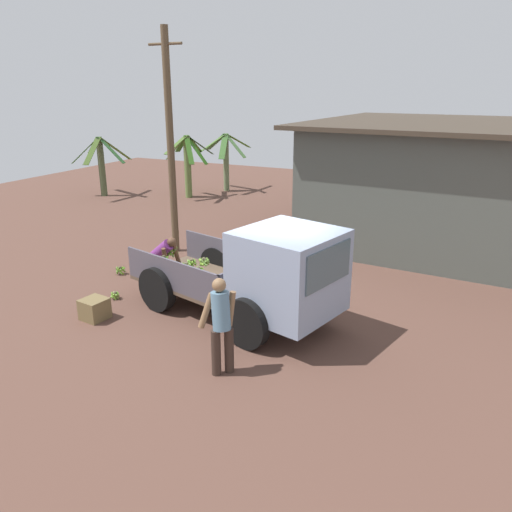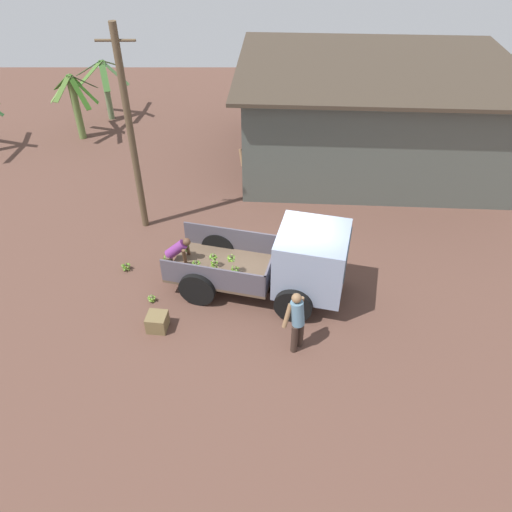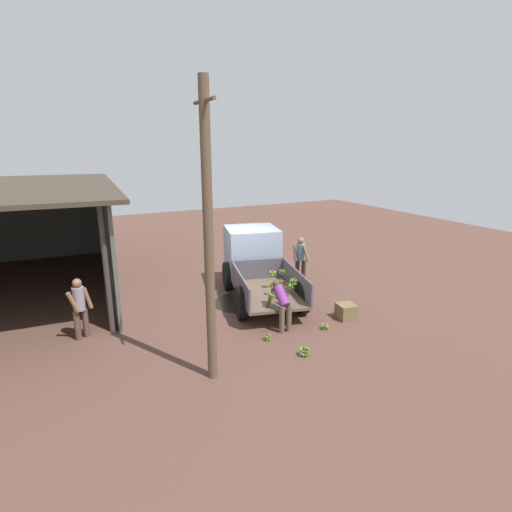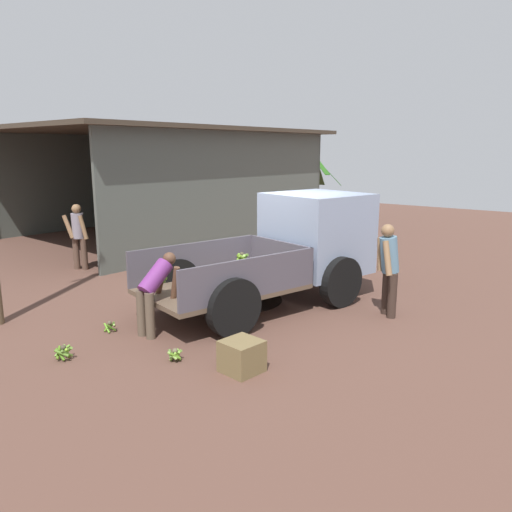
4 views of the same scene
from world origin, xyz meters
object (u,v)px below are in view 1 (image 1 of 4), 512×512
(cargo_truck, at_px, (270,275))
(wooden_crate_0, at_px, (95,309))
(person_foreground_visitor, at_px, (221,322))
(banana_bunch_on_ground_1, at_px, (115,295))
(person_worker_loading, at_px, (161,257))
(banana_bunch_on_ground_2, at_px, (120,270))
(utility_pole, at_px, (170,144))
(banana_bunch_on_ground_0, at_px, (165,272))
(person_bystander_near_shed, at_px, (307,214))

(cargo_truck, relative_size, wooden_crate_0, 10.07)
(person_foreground_visitor, relative_size, banana_bunch_on_ground_1, 7.06)
(person_worker_loading, height_order, banana_bunch_on_ground_2, person_worker_loading)
(utility_pole, bearing_deg, person_foreground_visitor, -48.93)
(utility_pole, bearing_deg, banana_bunch_on_ground_0, -63.16)
(utility_pole, height_order, person_bystander_near_shed, utility_pole)
(person_foreground_visitor, relative_size, wooden_crate_0, 3.45)
(banana_bunch_on_ground_0, relative_size, wooden_crate_0, 0.46)
(person_worker_loading, bearing_deg, utility_pole, 119.65)
(cargo_truck, distance_m, utility_pole, 5.84)
(wooden_crate_0, bearing_deg, person_bystander_near_shed, 73.06)
(cargo_truck, distance_m, banana_bunch_on_ground_2, 4.82)
(person_foreground_visitor, distance_m, banana_bunch_on_ground_0, 4.83)
(utility_pole, height_order, banana_bunch_on_ground_0, utility_pole)
(banana_bunch_on_ground_2, bearing_deg, wooden_crate_0, -61.00)
(person_bystander_near_shed, bearing_deg, wooden_crate_0, 49.96)
(person_foreground_visitor, distance_m, wooden_crate_0, 3.46)
(banana_bunch_on_ground_1, bearing_deg, person_worker_loading, 60.76)
(person_worker_loading, relative_size, person_bystander_near_shed, 0.79)
(person_foreground_visitor, distance_m, person_worker_loading, 4.01)
(banana_bunch_on_ground_0, relative_size, banana_bunch_on_ground_2, 0.79)
(utility_pole, relative_size, person_worker_loading, 4.68)
(banana_bunch_on_ground_0, height_order, banana_bunch_on_ground_2, banana_bunch_on_ground_2)
(person_bystander_near_shed, bearing_deg, person_foreground_visitor, 76.56)
(person_worker_loading, height_order, person_bystander_near_shed, person_bystander_near_shed)
(banana_bunch_on_ground_1, height_order, banana_bunch_on_ground_2, banana_bunch_on_ground_2)
(banana_bunch_on_ground_1, relative_size, banana_bunch_on_ground_2, 0.84)
(person_foreground_visitor, xyz_separation_m, banana_bunch_on_ground_1, (-3.64, 1.56, -0.81))
(utility_pole, relative_size, banana_bunch_on_ground_0, 27.08)
(cargo_truck, xyz_separation_m, person_foreground_visitor, (-0.04, -1.83, -0.18))
(utility_pole, distance_m, banana_bunch_on_ground_2, 3.68)
(person_bystander_near_shed, relative_size, banana_bunch_on_ground_0, 7.30)
(person_foreground_visitor, relative_size, banana_bunch_on_ground_2, 5.92)
(utility_pole, xyz_separation_m, wooden_crate_0, (1.08, -4.46, -2.84))
(cargo_truck, bearing_deg, person_bystander_near_shed, 117.11)
(cargo_truck, distance_m, banana_bunch_on_ground_0, 3.93)
(cargo_truck, height_order, banana_bunch_on_ground_1, cargo_truck)
(person_foreground_visitor, distance_m, person_bystander_near_shed, 7.51)
(banana_bunch_on_ground_2, bearing_deg, banana_bunch_on_ground_1, -53.96)
(banana_bunch_on_ground_1, xyz_separation_m, wooden_crate_0, (0.31, -0.96, 0.11))
(person_worker_loading, bearing_deg, person_foreground_visitor, -38.85)
(person_worker_loading, bearing_deg, banana_bunch_on_ground_0, 123.85)
(utility_pole, distance_m, person_worker_loading, 3.64)
(banana_bunch_on_ground_1, relative_size, wooden_crate_0, 0.49)
(cargo_truck, height_order, person_foreground_visitor, cargo_truck)
(person_foreground_visitor, xyz_separation_m, person_bystander_near_shed, (-1.26, 7.40, -0.02))
(person_foreground_visitor, height_order, banana_bunch_on_ground_1, person_foreground_visitor)
(person_foreground_visitor, bearing_deg, person_worker_loading, 0.84)
(banana_bunch_on_ground_1, bearing_deg, banana_bunch_on_ground_0, 84.73)
(wooden_crate_0, bearing_deg, banana_bunch_on_ground_1, 107.94)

